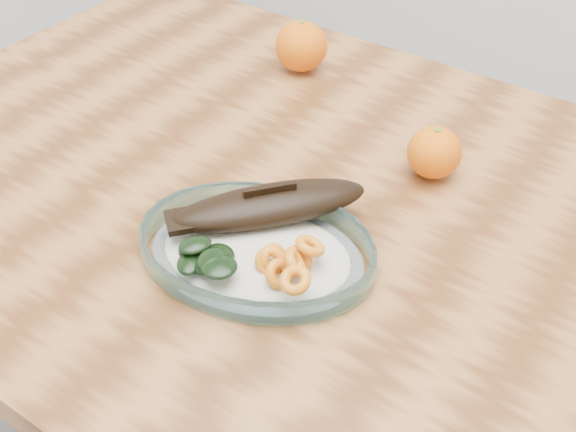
# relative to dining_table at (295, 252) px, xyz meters

# --- Properties ---
(dining_table) EXTENTS (1.20, 0.80, 0.75)m
(dining_table) POSITION_rel_dining_table_xyz_m (0.00, 0.00, 0.00)
(dining_table) COLOR brown
(dining_table) RESTS_ON ground
(plated_meal) EXTENTS (0.59, 0.59, 0.08)m
(plated_meal) POSITION_rel_dining_table_xyz_m (0.03, -0.12, 0.12)
(plated_meal) COLOR white
(plated_meal) RESTS_ON dining_table
(orange_left) EXTENTS (0.08, 0.08, 0.08)m
(orange_left) POSITION_rel_dining_table_xyz_m (-0.17, 0.26, 0.14)
(orange_left) COLOR #F63F05
(orange_left) RESTS_ON dining_table
(orange_right) EXTENTS (0.07, 0.07, 0.07)m
(orange_right) POSITION_rel_dining_table_xyz_m (0.12, 0.13, 0.13)
(orange_right) COLOR #F63F05
(orange_right) RESTS_ON dining_table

